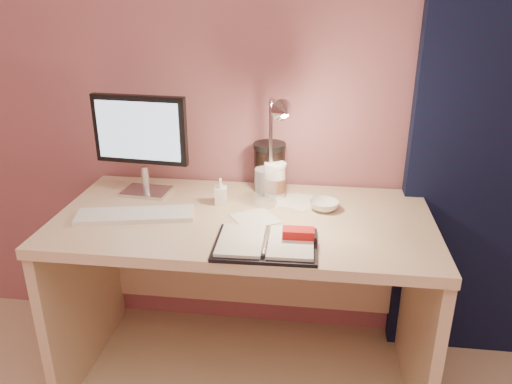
# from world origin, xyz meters

# --- Properties ---
(room) EXTENTS (3.50, 3.50, 3.50)m
(room) POSITION_xyz_m (0.95, 1.69, 1.14)
(room) COLOR #C6B28E
(room) RESTS_ON ground
(desk) EXTENTS (1.40, 0.70, 0.73)m
(desk) POSITION_xyz_m (0.00, 1.45, 0.50)
(desk) COLOR beige
(desk) RESTS_ON ground
(monitor) EXTENTS (0.38, 0.15, 0.41)m
(monitor) POSITION_xyz_m (-0.43, 1.55, 0.97)
(monitor) COLOR silver
(monitor) RESTS_ON desk
(keyboard) EXTENTS (0.45, 0.21, 0.02)m
(keyboard) POSITION_xyz_m (-0.40, 1.32, 0.74)
(keyboard) COLOR white
(keyboard) RESTS_ON desk
(planner) EXTENTS (0.34, 0.26, 0.05)m
(planner) POSITION_xyz_m (0.12, 1.16, 0.74)
(planner) COLOR black
(planner) RESTS_ON desk
(paper_a) EXTENTS (0.21, 0.21, 0.00)m
(paper_a) POSITION_xyz_m (0.05, 1.36, 0.73)
(paper_a) COLOR silver
(paper_a) RESTS_ON desk
(paper_b) EXTENTS (0.15, 0.15, 0.00)m
(paper_b) POSITION_xyz_m (0.18, 1.55, 0.73)
(paper_b) COLOR silver
(paper_b) RESTS_ON desk
(paper_c) EXTENTS (0.19, 0.19, 0.00)m
(paper_c) POSITION_xyz_m (0.20, 1.54, 0.73)
(paper_c) COLOR silver
(paper_c) RESTS_ON desk
(coffee_cup) EXTENTS (0.09, 0.09, 0.15)m
(coffee_cup) POSITION_xyz_m (0.10, 1.58, 0.80)
(coffee_cup) COLOR white
(coffee_cup) RESTS_ON desk
(clear_cup) EXTENTS (0.09, 0.09, 0.15)m
(clear_cup) POSITION_xyz_m (0.07, 1.49, 0.80)
(clear_cup) COLOR white
(clear_cup) RESTS_ON desk
(bowl) EXTENTS (0.14, 0.14, 0.04)m
(bowl) POSITION_xyz_m (0.30, 1.48, 0.75)
(bowl) COLOR silver
(bowl) RESTS_ON desk
(lotion_bottle) EXTENTS (0.05, 0.05, 0.10)m
(lotion_bottle) POSITION_xyz_m (-0.11, 1.48, 0.78)
(lotion_bottle) COLOR white
(lotion_bottle) RESTS_ON desk
(dark_jar) EXTENTS (0.13, 0.13, 0.18)m
(dark_jar) POSITION_xyz_m (0.07, 1.65, 0.82)
(dark_jar) COLOR black
(dark_jar) RESTS_ON desk
(desk_lamp) EXTENTS (0.16, 0.26, 0.43)m
(desk_lamp) POSITION_xyz_m (0.04, 1.47, 1.00)
(desk_lamp) COLOR silver
(desk_lamp) RESTS_ON desk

